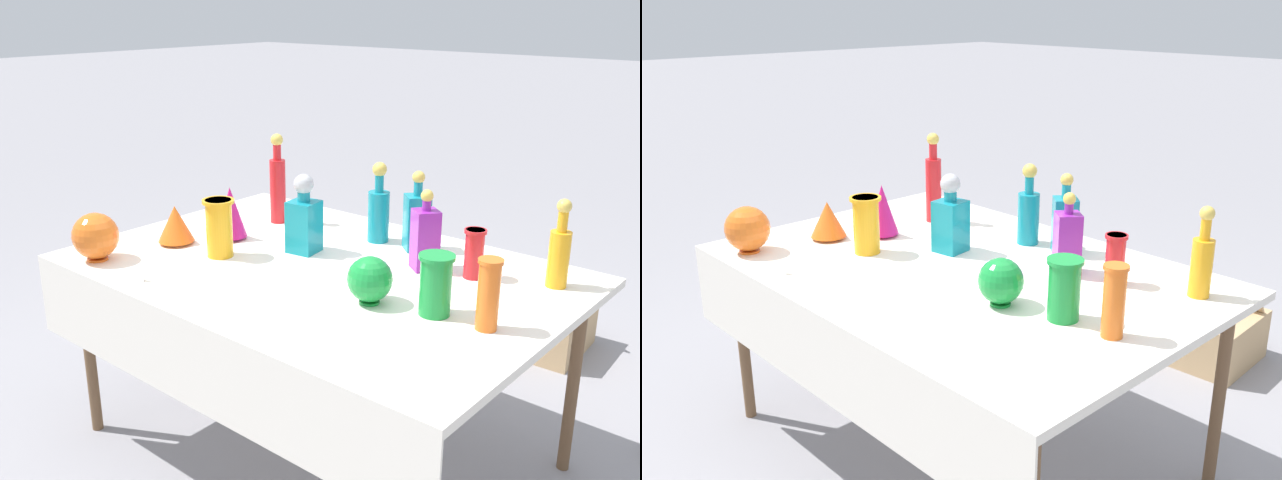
% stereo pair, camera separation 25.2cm
% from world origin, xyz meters
% --- Properties ---
extents(ground_plane, '(40.00, 40.00, 0.00)m').
position_xyz_m(ground_plane, '(0.00, 0.00, 0.00)').
color(ground_plane, gray).
extents(display_table, '(1.75, 1.20, 0.76)m').
position_xyz_m(display_table, '(0.00, -0.04, 0.71)').
color(display_table, white).
rests_on(display_table, ground).
extents(tall_bottle_0, '(0.07, 0.07, 0.30)m').
position_xyz_m(tall_bottle_0, '(0.72, 0.37, 0.88)').
color(tall_bottle_0, orange).
rests_on(tall_bottle_0, display_table).
extents(tall_bottle_1, '(0.08, 0.08, 0.32)m').
position_xyz_m(tall_bottle_1, '(-0.01, 0.37, 0.89)').
color(tall_bottle_1, teal).
rests_on(tall_bottle_1, display_table).
extents(tall_bottle_2, '(0.07, 0.07, 0.38)m').
position_xyz_m(tall_bottle_2, '(-0.49, 0.29, 0.93)').
color(tall_bottle_2, red).
rests_on(tall_bottle_2, display_table).
extents(square_decanter_0, '(0.12, 0.12, 0.31)m').
position_xyz_m(square_decanter_0, '(0.16, 0.38, 0.88)').
color(square_decanter_0, teal).
rests_on(square_decanter_0, display_table).
extents(square_decanter_1, '(0.12, 0.12, 0.29)m').
position_xyz_m(square_decanter_1, '(0.30, 0.22, 0.88)').
color(square_decanter_1, purple).
rests_on(square_decanter_1, display_table).
extents(square_decanter_2, '(0.12, 0.12, 0.30)m').
position_xyz_m(square_decanter_2, '(-0.15, 0.08, 0.89)').
color(square_decanter_2, teal).
rests_on(square_decanter_2, display_table).
extents(slender_vase_0, '(0.12, 0.12, 0.22)m').
position_xyz_m(slender_vase_0, '(-0.35, -0.16, 0.88)').
color(slender_vase_0, orange).
rests_on(slender_vase_0, display_table).
extents(slender_vase_1, '(0.07, 0.07, 0.22)m').
position_xyz_m(slender_vase_1, '(0.70, -0.07, 0.87)').
color(slender_vase_1, orange).
rests_on(slender_vase_1, display_table).
extents(slender_vase_2, '(0.11, 0.11, 0.19)m').
position_xyz_m(slender_vase_2, '(0.53, -0.09, 0.86)').
color(slender_vase_2, '#198C38').
rests_on(slender_vase_2, display_table).
extents(slender_vase_3, '(0.08, 0.08, 0.17)m').
position_xyz_m(slender_vase_3, '(0.47, 0.26, 0.85)').
color(slender_vase_3, red).
rests_on(slender_vase_3, display_table).
extents(fluted_vase_0, '(0.13, 0.13, 0.21)m').
position_xyz_m(fluted_vase_0, '(-0.47, 0.01, 0.87)').
color(fluted_vase_0, '#C61972').
rests_on(fluted_vase_0, display_table).
extents(fluted_vase_1, '(0.14, 0.14, 0.15)m').
position_xyz_m(fluted_vase_1, '(-0.59, -0.17, 0.84)').
color(fluted_vase_1, orange).
rests_on(fluted_vase_1, display_table).
extents(round_bowl_0, '(0.17, 0.17, 0.18)m').
position_xyz_m(round_bowl_0, '(-0.67, -0.48, 0.85)').
color(round_bowl_0, orange).
rests_on(round_bowl_0, display_table).
extents(round_bowl_1, '(0.15, 0.15, 0.15)m').
position_xyz_m(round_bowl_1, '(0.33, -0.14, 0.84)').
color(round_bowl_1, '#198C38').
rests_on(round_bowl_1, display_table).
extents(price_tag_left, '(0.06, 0.03, 0.04)m').
position_xyz_m(price_tag_left, '(-0.39, -0.51, 0.78)').
color(price_tag_left, white).
rests_on(price_tag_left, display_table).
extents(cardboard_box_behind_left, '(0.49, 0.46, 0.33)m').
position_xyz_m(cardboard_box_behind_left, '(0.25, 1.38, 0.12)').
color(cardboard_box_behind_left, tan).
rests_on(cardboard_box_behind_left, ground).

